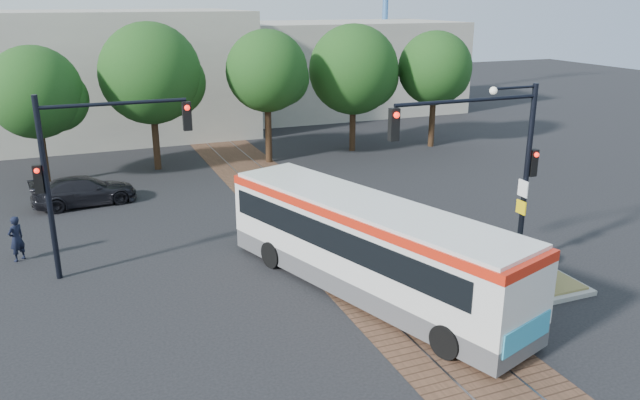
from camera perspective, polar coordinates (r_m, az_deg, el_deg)
The scene contains 10 objects.
ground at distance 20.56m, azimuth 4.92°, elevation -7.28°, with size 120.00×120.00×0.00m, color black.
trackbed at distance 23.90m, azimuth 0.60°, elevation -3.50°, with size 3.60×40.00×0.02m.
tree_row at distance 34.58m, azimuth -5.55°, elevation 11.41°, with size 26.40×5.60×7.67m.
warehouses at distance 46.24m, azimuth -12.11°, elevation 11.45°, with size 40.00×13.00×8.00m.
city_bus at distance 19.08m, azimuth 4.31°, elevation -3.95°, with size 5.74×11.17×2.95m.
traffic_island at distance 22.23m, azimuth 17.22°, elevation -5.14°, with size 2.20×5.20×1.13m.
signal_pole_main at distance 20.56m, azimuth 15.95°, elevation 4.36°, with size 5.49×0.46×6.00m.
signal_pole_left at distance 21.09m, azimuth -20.88°, elevation 3.39°, with size 4.99×0.34×6.00m.
officer at distance 24.06m, azimuth -26.01°, elevation -3.19°, with size 0.59×0.39×1.63m, color black.
parked_car at distance 29.47m, azimuth -20.76°, elevation 0.80°, with size 1.79×4.41×1.28m, color black.
Camera 1 is at (-8.57, -16.53, 8.74)m, focal length 35.00 mm.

